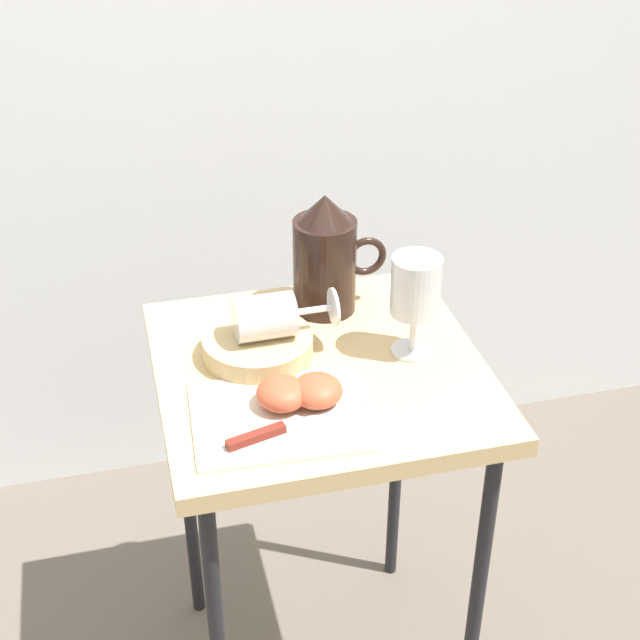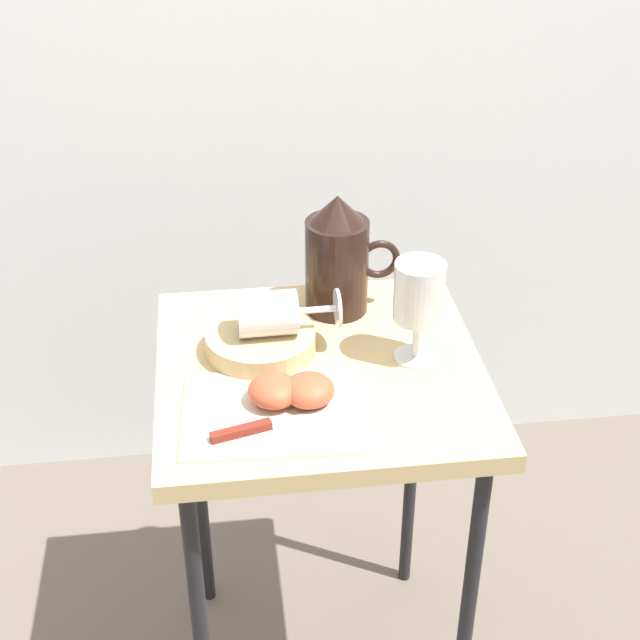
% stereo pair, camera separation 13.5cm
% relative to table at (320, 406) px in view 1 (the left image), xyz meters
% --- Properties ---
extents(curtain_drape, '(2.40, 0.03, 2.08)m').
position_rel_table_xyz_m(curtain_drape, '(0.00, 0.68, 0.42)').
color(curtain_drape, white).
rests_on(curtain_drape, ground_plane).
extents(table, '(0.49, 0.48, 0.70)m').
position_rel_table_xyz_m(table, '(0.00, 0.00, 0.00)').
color(table, tan).
rests_on(table, ground_plane).
extents(linen_napkin, '(0.25, 0.21, 0.00)m').
position_rel_table_xyz_m(linen_napkin, '(-0.09, -0.11, 0.08)').
color(linen_napkin, beige).
rests_on(linen_napkin, table).
extents(basket_tray, '(0.17, 0.17, 0.03)m').
position_rel_table_xyz_m(basket_tray, '(-0.09, 0.05, 0.10)').
color(basket_tray, tan).
rests_on(basket_tray, table).
extents(pitcher, '(0.15, 0.10, 0.20)m').
position_rel_table_xyz_m(pitcher, '(0.05, 0.16, 0.16)').
color(pitcher, black).
rests_on(pitcher, table).
extents(wine_glass_upright, '(0.07, 0.07, 0.16)m').
position_rel_table_xyz_m(wine_glass_upright, '(0.15, 0.00, 0.19)').
color(wine_glass_upright, silver).
rests_on(wine_glass_upright, table).
extents(wine_glass_tipped_near, '(0.16, 0.07, 0.07)m').
position_rel_table_xyz_m(wine_glass_tipped_near, '(-0.07, 0.04, 0.15)').
color(wine_glass_tipped_near, silver).
rests_on(wine_glass_tipped_near, basket_tray).
extents(apple_half_left, '(0.07, 0.07, 0.04)m').
position_rel_table_xyz_m(apple_half_left, '(-0.08, -0.09, 0.10)').
color(apple_half_left, '#C15133').
rests_on(apple_half_left, linen_napkin).
extents(apple_half_right, '(0.07, 0.07, 0.04)m').
position_rel_table_xyz_m(apple_half_right, '(-0.03, -0.09, 0.10)').
color(apple_half_right, '#C15133').
rests_on(apple_half_right, linen_napkin).
extents(knife, '(0.21, 0.07, 0.01)m').
position_rel_table_xyz_m(knife, '(-0.10, -0.15, 0.09)').
color(knife, silver).
rests_on(knife, linen_napkin).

